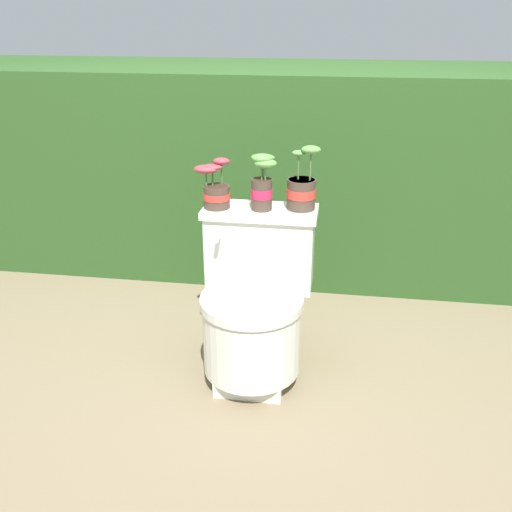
{
  "coord_description": "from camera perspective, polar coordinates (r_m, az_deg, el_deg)",
  "views": [
    {
      "loc": [
        0.34,
        -1.94,
        1.41
      ],
      "look_at": [
        0.04,
        0.1,
        0.51
      ],
      "focal_mm": 40.0,
      "sensor_mm": 36.0,
      "label": 1
    }
  ],
  "objects": [
    {
      "name": "potted_plant_middle",
      "position": [
        2.26,
        4.59,
        6.61
      ],
      "size": [
        0.13,
        0.12,
        0.26
      ],
      "color": "#47382D",
      "rests_on": "toilet"
    },
    {
      "name": "ground_plane",
      "position": [
        2.42,
        -1.22,
        -11.95
      ],
      "size": [
        12.0,
        12.0,
        0.0
      ],
      "primitive_type": "plane",
      "color": "#75664C"
    },
    {
      "name": "potted_plant_midleft",
      "position": [
        2.24,
        0.62,
        7.27
      ],
      "size": [
        0.11,
        0.11,
        0.22
      ],
      "color": "#47382D",
      "rests_on": "toilet"
    },
    {
      "name": "potted_plant_left",
      "position": [
        2.28,
        -4.08,
        6.66
      ],
      "size": [
        0.14,
        0.11,
        0.2
      ],
      "color": "#47382D",
      "rests_on": "toilet"
    },
    {
      "name": "toilet",
      "position": [
        2.3,
        -0.14,
        -4.97
      ],
      "size": [
        0.46,
        0.53,
        0.67
      ],
      "color": "silver",
      "rests_on": "ground"
    },
    {
      "name": "hedge_backdrop",
      "position": [
        3.36,
        2.47,
        8.95
      ],
      "size": [
        4.23,
        0.97,
        1.11
      ],
      "color": "#284C1E",
      "rests_on": "ground"
    }
  ]
}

